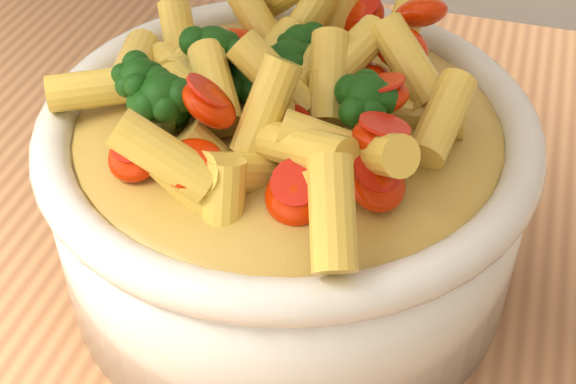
# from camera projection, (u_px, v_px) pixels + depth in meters

# --- Properties ---
(serving_bowl) EXTENTS (0.26, 0.26, 0.11)m
(serving_bowl) POSITION_uv_depth(u_px,v_px,m) (288.00, 190.00, 0.45)
(serving_bowl) COLOR white
(serving_bowl) RESTS_ON table
(pasta_salad) EXTENTS (0.21, 0.21, 0.05)m
(pasta_salad) POSITION_uv_depth(u_px,v_px,m) (288.00, 84.00, 0.40)
(pasta_salad) COLOR #FFD650
(pasta_salad) RESTS_ON serving_bowl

